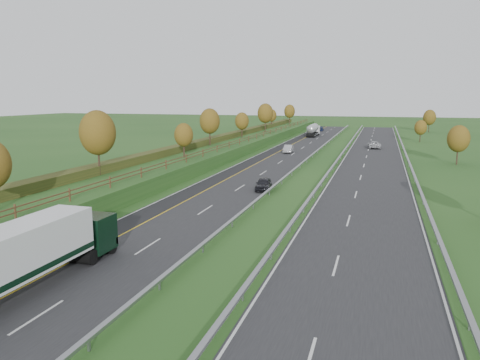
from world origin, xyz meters
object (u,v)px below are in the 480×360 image
at_px(car_oncoming, 374,145).
at_px(car_silver_mid, 288,149).
at_px(road_tanker, 313,130).
at_px(box_lorry, 17,258).
at_px(car_dark_near, 264,184).
at_px(car_small_far, 320,129).

bearing_deg(car_oncoming, car_silver_mid, 35.59).
bearing_deg(car_silver_mid, car_oncoming, 36.16).
bearing_deg(car_silver_mid, road_tanker, 87.98).
relative_size(box_lorry, car_silver_mid, 3.47).
xyz_separation_m(car_dark_near, car_silver_mid, (-4.46, 38.47, 0.03)).
relative_size(car_small_far, car_oncoming, 0.86).
height_order(box_lorry, car_dark_near, box_lorry).
distance_m(box_lorry, car_small_far, 134.51).
bearing_deg(road_tanker, car_dark_near, -86.19).
distance_m(road_tanker, car_silver_mid, 41.47).
xyz_separation_m(car_dark_near, car_oncoming, (11.96, 51.94, 0.03)).
xyz_separation_m(car_small_far, car_oncoming, (17.94, -48.81, 0.08)).
bearing_deg(car_dark_near, car_oncoming, 69.95).
bearing_deg(car_silver_mid, car_small_far, 88.19).
bearing_deg(car_small_far, car_dark_near, -88.17).
bearing_deg(box_lorry, car_oncoming, 78.29).
relative_size(car_dark_near, car_oncoming, 0.78).
bearing_deg(road_tanker, car_oncoming, -58.29).
xyz_separation_m(box_lorry, car_dark_near, (5.80, 33.75, -1.55)).
xyz_separation_m(road_tanker, car_silver_mid, (0.86, -41.44, -1.05)).
xyz_separation_m(car_silver_mid, car_oncoming, (16.42, 13.47, -0.00)).
distance_m(box_lorry, road_tanker, 113.67).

